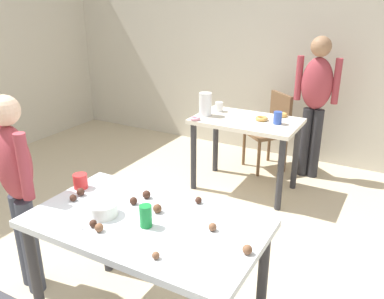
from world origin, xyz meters
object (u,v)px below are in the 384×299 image
dining_table_near (146,236)px  person_adult_far (316,96)px  dining_table_far (246,131)px  pitcher_far (205,104)px  person_girl_near (17,182)px  mixing_bowl (103,209)px  soda_can (146,216)px  chair_far_table (272,127)px

dining_table_near → person_adult_far: person_adult_far is taller
dining_table_far → pitcher_far: (-0.42, -0.08, 0.24)m
dining_table_near → person_girl_near: size_ratio=0.95×
mixing_bowl → soda_can: soda_can is taller
chair_far_table → soda_can: (0.21, -2.73, 0.31)m
chair_far_table → person_adult_far: person_adult_far is taller
dining_table_near → pitcher_far: pitcher_far is taller
soda_can → person_girl_near: bearing=-177.9°
chair_far_table → mixing_bowl: size_ratio=5.30×
dining_table_near → chair_far_table: chair_far_table is taller
mixing_bowl → chair_far_table: bearing=88.6°
dining_table_far → mixing_bowl: (-0.01, -2.09, 0.16)m
chair_far_table → person_adult_far: size_ratio=0.58×
dining_table_near → person_adult_far: 2.70m
mixing_bowl → soda_can: bearing=4.5°
person_girl_near → mixing_bowl: size_ratio=8.25×
dining_table_far → soda_can: bearing=-82.8°
dining_table_far → person_girl_near: bearing=-108.3°
chair_far_table → mixing_bowl: (-0.07, -2.75, 0.29)m
mixing_bowl → soda_can: 0.28m
person_adult_far → pitcher_far: bearing=-141.8°
mixing_bowl → pitcher_far: size_ratio=0.71×
person_girl_near → soda_can: 0.96m
pitcher_far → person_adult_far: bearing=38.2°
dining_table_near → mixing_bowl: bearing=-164.4°
soda_can → person_adult_far: bearing=84.9°
dining_table_far → soda_can: (0.26, -2.07, 0.19)m
dining_table_near → chair_far_table: size_ratio=1.48×
pitcher_far → chair_far_table: bearing=57.4°
dining_table_far → soda_can: size_ratio=8.40×
dining_table_far → mixing_bowl: 2.10m
soda_can → pitcher_far: 2.11m
soda_can → pitcher_far: pitcher_far is taller
soda_can → pitcher_far: (-0.68, 1.99, 0.06)m
dining_table_far → mixing_bowl: mixing_bowl is taller
pitcher_far → dining_table_near: bearing=-71.8°
person_girl_near → mixing_bowl: bearing=1.1°
chair_far_table → person_adult_far: (0.45, -0.01, 0.41)m
dining_table_near → person_adult_far: bearing=84.1°
person_adult_far → mixing_bowl: (-0.51, -2.74, -0.12)m
dining_table_near → pitcher_far: bearing=108.2°
dining_table_far → person_adult_far: person_adult_far is taller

